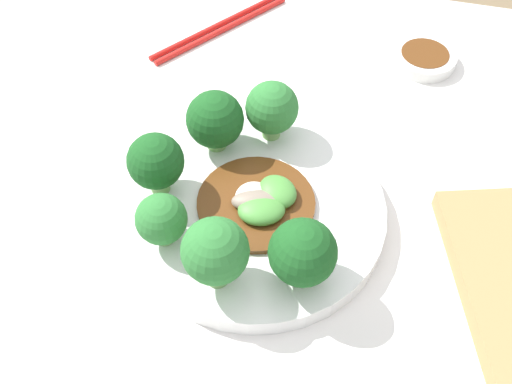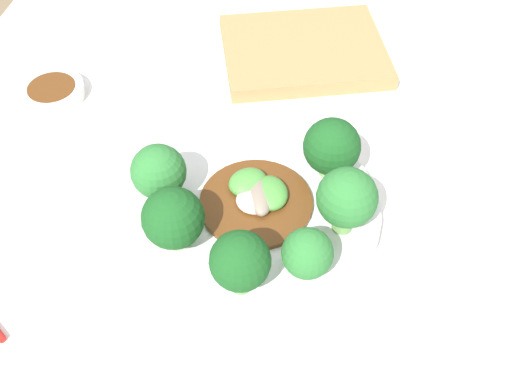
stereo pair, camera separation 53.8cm
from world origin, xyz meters
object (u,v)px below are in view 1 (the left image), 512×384
broccoli_south (156,162)px  stirfry_center (260,201)px  broccoli_southwest (215,120)px  broccoli_northeast (303,253)px  sauce_dish (424,58)px  chopsticks (220,28)px  plate (256,211)px  broccoli_southeast (161,220)px  broccoli_east (215,252)px  broccoli_west (272,108)px

broccoli_south → stirfry_center: broccoli_south is taller
broccoli_southwest → stirfry_center: broccoli_southwest is taller
stirfry_center → broccoli_northeast: bearing=38.2°
broccoli_northeast → sauce_dish: bearing=166.1°
chopsticks → sauce_dish: (0.00, 0.26, 0.00)m
stirfry_center → sauce_dish: stirfry_center is taller
plate → stirfry_center: (0.00, 0.00, 0.02)m
broccoli_southeast → stirfry_center: bearing=127.3°
sauce_dish → plate: bearing=-27.0°
broccoli_northeast → chopsticks: broccoli_northeast is taller
broccoli_south → broccoli_southwest: 0.08m
broccoli_east → broccoli_west: 0.18m
broccoli_south → broccoli_west: (-0.10, 0.09, -0.00)m
broccoli_west → chopsticks: bearing=-149.2°
broccoli_south → chopsticks: bearing=-175.3°
broccoli_southwest → sauce_dish: broccoli_southwest is taller
broccoli_southwest → stirfry_center: size_ratio=0.59×
broccoli_south → broccoli_east: bearing=44.6°
broccoli_southwest → broccoli_southeast: bearing=-5.8°
broccoli_northeast → broccoli_southeast: 0.13m
broccoli_south → chopsticks: broccoli_south is taller
broccoli_east → broccoli_northeast: size_ratio=1.08×
plate → chopsticks: size_ratio=1.39×
broccoli_east → broccoli_south: size_ratio=1.09×
plate → sauce_dish: (-0.28, 0.14, -0.00)m
broccoli_east → broccoli_southwest: (-0.16, -0.05, -0.01)m
broccoli_southwest → chopsticks: size_ratio=0.37×
broccoli_northeast → broccoli_southeast: broccoli_northeast is taller
plate → broccoli_east: (0.09, -0.01, 0.05)m
broccoli_southeast → broccoli_west: bearing=157.3°
broccoli_southeast → broccoli_southwest: 0.13m
broccoli_southwest → broccoli_west: (-0.03, 0.05, 0.00)m
plate → sauce_dish: plate is taller
broccoli_south → broccoli_southwest: same height
broccoli_south → broccoli_southwest: (-0.07, 0.04, -0.00)m
broccoli_southwest → plate: bearing=41.6°
chopsticks → broccoli_southwest: bearing=15.6°
plate → stirfry_center: size_ratio=2.21×
broccoli_east → sauce_dish: (-0.37, 0.16, -0.06)m
broccoli_southwest → broccoli_east: bearing=16.7°
broccoli_south → broccoli_northeast: size_ratio=1.00×
broccoli_southwest → stirfry_center: (0.07, 0.06, -0.03)m
broccoli_southeast → broccoli_west: broccoli_west is taller
chopsticks → broccoli_northeast: bearing=26.7°
chopsticks → stirfry_center: bearing=23.6°
plate → broccoli_northeast: bearing=40.2°
plate → broccoli_northeast: broccoli_northeast is taller
broccoli_south → chopsticks: size_ratio=0.37×
stirfry_center → chopsticks: bearing=-156.4°
plate → sauce_dish: 0.32m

